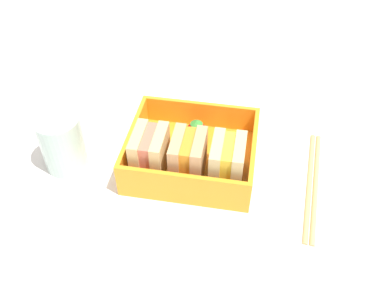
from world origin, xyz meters
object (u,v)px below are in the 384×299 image
at_px(sandwich_center_left, 188,157).
at_px(strawberry_far_left, 199,131).
at_px(sandwich_center, 150,152).
at_px(drinking_glass, 62,143).
at_px(carrot_stick_left, 159,134).
at_px(sandwich_left, 227,162).
at_px(carrot_stick_far_left, 230,144).
at_px(chopstick_pair, 313,183).

distance_m(sandwich_center_left, strawberry_far_left, 0.07).
bearing_deg(sandwich_center, drinking_glass, 1.03).
height_order(sandwich_center_left, sandwich_center, same).
height_order(sandwich_center, carrot_stick_left, sandwich_center).
relative_size(sandwich_left, carrot_stick_far_left, 1.29).
height_order(carrot_stick_far_left, chopstick_pair, carrot_stick_far_left).
bearing_deg(carrot_stick_left, strawberry_far_left, -176.11).
bearing_deg(carrot_stick_far_left, chopstick_pair, 160.95).
relative_size(sandwich_center, carrot_stick_left, 1.62).
bearing_deg(drinking_glass, chopstick_pair, -176.71).
distance_m(sandwich_center_left, carrot_stick_left, 0.09).
height_order(sandwich_left, carrot_stick_far_left, sandwich_left).
xyz_separation_m(sandwich_center, chopstick_pair, (-0.22, -0.02, -0.04)).
xyz_separation_m(sandwich_center, drinking_glass, (0.12, 0.00, -0.00)).
bearing_deg(sandwich_center_left, strawberry_far_left, -93.11).
xyz_separation_m(sandwich_left, drinking_glass, (0.22, 0.00, -0.00)).
bearing_deg(chopstick_pair, drinking_glass, 3.29).
bearing_deg(drinking_glass, carrot_stick_left, -151.38).
distance_m(sandwich_center, strawberry_far_left, 0.09).
bearing_deg(sandwich_left, drinking_glass, 0.56).
bearing_deg(sandwich_center, strawberry_far_left, -129.68).
xyz_separation_m(carrot_stick_left, chopstick_pair, (-0.22, 0.04, -0.01)).
relative_size(chopstick_pair, drinking_glass, 2.38).
bearing_deg(drinking_glass, sandwich_center, -178.97).
distance_m(carrot_stick_far_left, strawberry_far_left, 0.05).
xyz_separation_m(sandwich_center_left, carrot_stick_far_left, (-0.05, -0.06, -0.02)).
bearing_deg(strawberry_far_left, chopstick_pair, 163.40).
relative_size(sandwich_center, drinking_glass, 0.75).
xyz_separation_m(carrot_stick_far_left, carrot_stick_left, (0.10, -0.00, -0.00)).
distance_m(sandwich_center, chopstick_pair, 0.22).
distance_m(carrot_stick_left, chopstick_pair, 0.22).
relative_size(sandwich_left, sandwich_center_left, 1.00).
distance_m(carrot_stick_far_left, carrot_stick_left, 0.10).
bearing_deg(carrot_stick_left, sandwich_center, 92.59).
relative_size(sandwich_left, chopstick_pair, 0.31).
relative_size(sandwich_center, strawberry_far_left, 1.70).
distance_m(strawberry_far_left, drinking_glass, 0.19).
distance_m(sandwich_center, drinking_glass, 0.12).
distance_m(sandwich_left, chopstick_pair, 0.12).
height_order(chopstick_pair, drinking_glass, drinking_glass).
relative_size(sandwich_left, drinking_glass, 0.75).
relative_size(sandwich_left, strawberry_far_left, 1.70).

